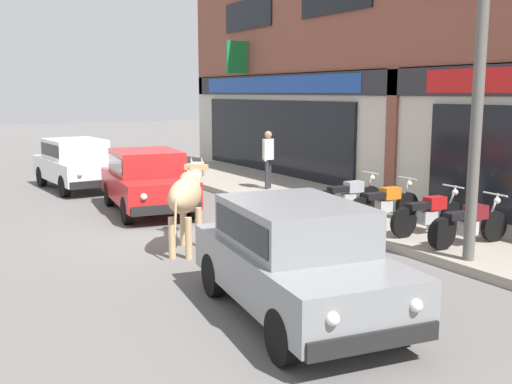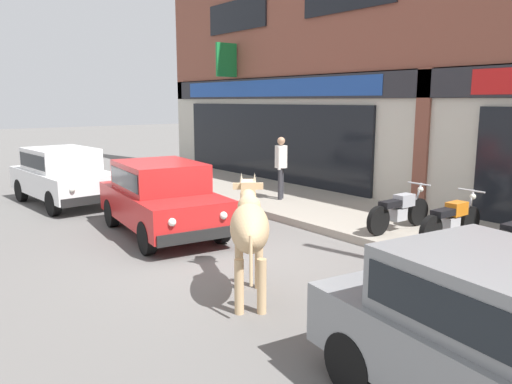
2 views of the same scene
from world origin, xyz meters
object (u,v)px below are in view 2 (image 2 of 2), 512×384
(cow, at_px, (249,226))
(pedestrian, at_px, (281,161))
(car_0, at_px, (63,173))
(motorcycle_0, at_px, (399,211))
(car_2, at_px, (161,194))
(motorcycle_1, at_px, (452,220))

(cow, bearing_deg, pedestrian, 135.22)
(car_0, relative_size, pedestrian, 2.31)
(motorcycle_0, distance_m, pedestrian, 3.85)
(car_2, bearing_deg, motorcycle_1, 40.67)
(motorcycle_1, height_order, pedestrian, pedestrian)
(motorcycle_1, bearing_deg, pedestrian, 178.61)
(pedestrian, bearing_deg, cow, -44.78)
(motorcycle_0, bearing_deg, motorcycle_1, 5.63)
(car_0, distance_m, pedestrian, 5.67)
(car_2, relative_size, motorcycle_1, 2.07)
(cow, distance_m, car_2, 3.80)
(car_2, relative_size, pedestrian, 2.34)
(cow, relative_size, car_0, 0.50)
(car_0, bearing_deg, motorcycle_0, 29.20)
(car_2, distance_m, pedestrian, 3.80)
(cow, xyz_separation_m, motorcycle_0, (-0.59, 4.13, -0.46))
(motorcycle_0, relative_size, motorcycle_1, 1.00)
(cow, xyz_separation_m, car_2, (-3.75, 0.62, -0.19))
(car_0, distance_m, motorcycle_0, 8.49)
(car_2, distance_m, motorcycle_1, 5.55)
(motorcycle_1, bearing_deg, motorcycle_0, -174.37)
(car_0, bearing_deg, pedestrian, 50.37)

